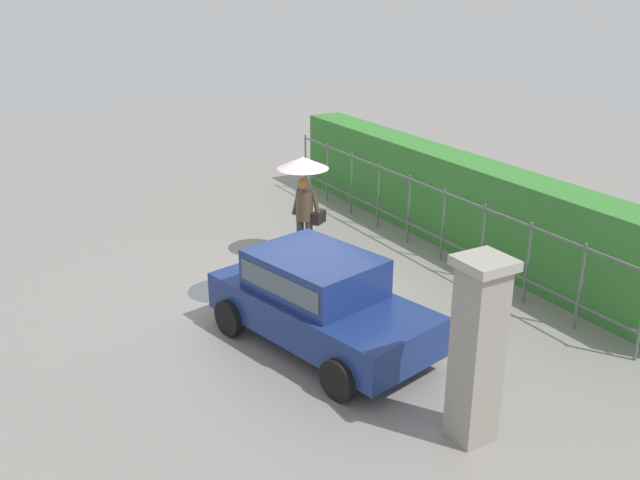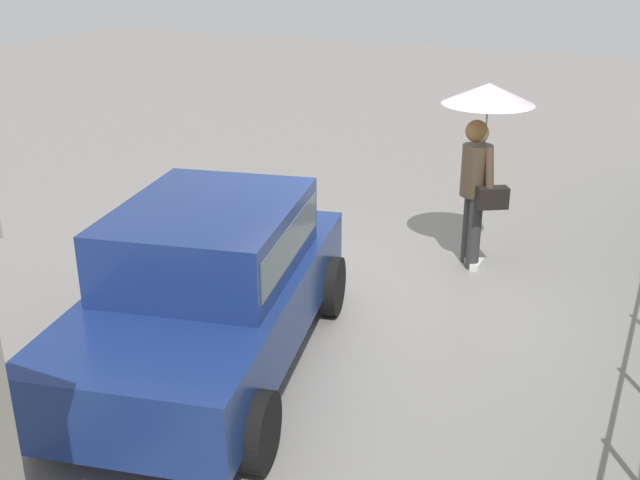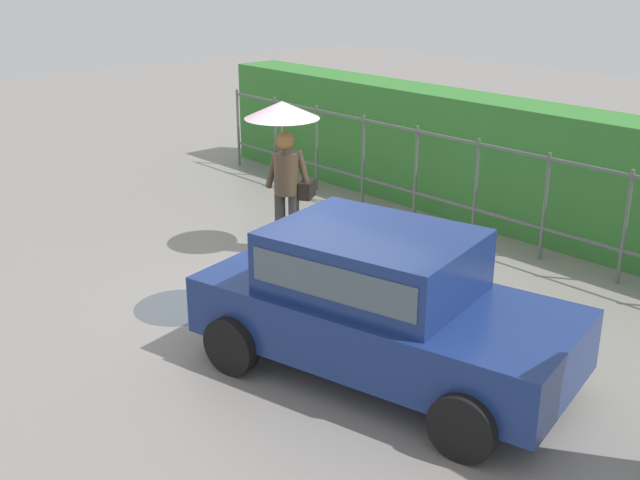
% 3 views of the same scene
% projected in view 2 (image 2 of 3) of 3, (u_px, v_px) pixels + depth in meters
% --- Properties ---
extents(ground_plane, '(40.00, 40.00, 0.00)m').
position_uv_depth(ground_plane, '(367.00, 294.00, 8.21)').
color(ground_plane, gray).
extents(car, '(3.98, 2.51, 1.48)m').
position_uv_depth(car, '(209.00, 281.00, 6.59)').
color(car, navy).
rests_on(car, ground).
extents(pedestrian, '(1.02, 1.02, 2.11)m').
position_uv_depth(pedestrian, '(484.00, 130.00, 8.39)').
color(pedestrian, '#333333').
rests_on(pedestrian, ground).
extents(puddle_near, '(1.04, 1.04, 0.00)m').
position_uv_depth(puddle_near, '(287.00, 249.00, 9.37)').
color(puddle_near, '#4C545B').
rests_on(puddle_near, ground).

